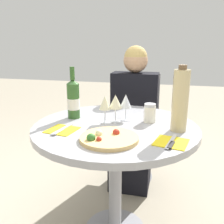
{
  "coord_description": "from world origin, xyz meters",
  "views": [
    {
      "loc": [
        0.3,
        -1.33,
        1.2
      ],
      "look_at": [
        -0.0,
        -0.08,
        0.84
      ],
      "focal_mm": 40.0,
      "sensor_mm": 36.0,
      "label": 1
    }
  ],
  "objects_px": {
    "chair_behind_diner": "(135,128)",
    "dining_table": "(115,144)",
    "tall_carafe": "(180,100)",
    "wine_bottle": "(73,99)",
    "pizza_large": "(108,138)",
    "seated_diner": "(133,124)"
  },
  "relations": [
    {
      "from": "seated_diner",
      "to": "pizza_large",
      "type": "distance_m",
      "value": 0.92
    },
    {
      "from": "seated_diner",
      "to": "pizza_large",
      "type": "height_order",
      "value": "seated_diner"
    },
    {
      "from": "seated_diner",
      "to": "dining_table",
      "type": "bearing_deg",
      "value": 89.48
    },
    {
      "from": "pizza_large",
      "to": "dining_table",
      "type": "bearing_deg",
      "value": 94.1
    },
    {
      "from": "dining_table",
      "to": "seated_diner",
      "type": "bearing_deg",
      "value": 89.48
    },
    {
      "from": "pizza_large",
      "to": "tall_carafe",
      "type": "distance_m",
      "value": 0.43
    },
    {
      "from": "seated_diner",
      "to": "wine_bottle",
      "type": "distance_m",
      "value": 0.73
    },
    {
      "from": "dining_table",
      "to": "wine_bottle",
      "type": "height_order",
      "value": "wine_bottle"
    },
    {
      "from": "pizza_large",
      "to": "wine_bottle",
      "type": "distance_m",
      "value": 0.45
    },
    {
      "from": "pizza_large",
      "to": "wine_bottle",
      "type": "xyz_separation_m",
      "value": [
        -0.3,
        0.31,
        0.11
      ]
    },
    {
      "from": "dining_table",
      "to": "chair_behind_diner",
      "type": "distance_m",
      "value": 0.82
    },
    {
      "from": "seated_diner",
      "to": "wine_bottle",
      "type": "xyz_separation_m",
      "value": [
        -0.29,
        -0.58,
        0.33
      ]
    },
    {
      "from": "pizza_large",
      "to": "seated_diner",
      "type": "bearing_deg",
      "value": 90.7
    },
    {
      "from": "dining_table",
      "to": "chair_behind_diner",
      "type": "bearing_deg",
      "value": 89.57
    },
    {
      "from": "dining_table",
      "to": "pizza_large",
      "type": "bearing_deg",
      "value": -85.9
    },
    {
      "from": "seated_diner",
      "to": "tall_carafe",
      "type": "xyz_separation_m",
      "value": [
        0.34,
        -0.67,
        0.37
      ]
    },
    {
      "from": "seated_diner",
      "to": "pizza_large",
      "type": "relative_size",
      "value": 4.04
    },
    {
      "from": "chair_behind_diner",
      "to": "tall_carafe",
      "type": "bearing_deg",
      "value": 113.07
    },
    {
      "from": "chair_behind_diner",
      "to": "seated_diner",
      "type": "distance_m",
      "value": 0.17
    },
    {
      "from": "chair_behind_diner",
      "to": "dining_table",
      "type": "bearing_deg",
      "value": 89.57
    },
    {
      "from": "dining_table",
      "to": "chair_behind_diner",
      "type": "relative_size",
      "value": 1.02
    },
    {
      "from": "dining_table",
      "to": "wine_bottle",
      "type": "bearing_deg",
      "value": 164.93
    }
  ]
}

